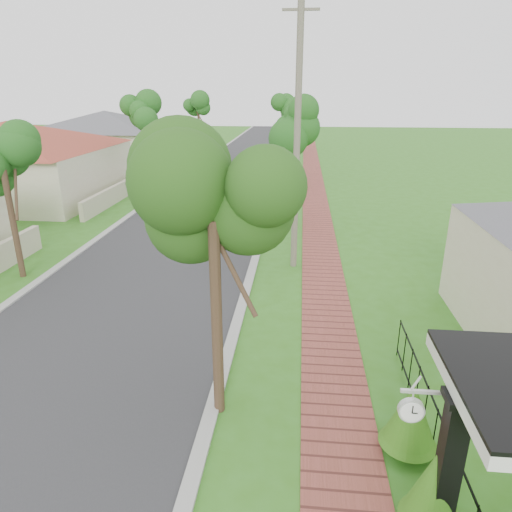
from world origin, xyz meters
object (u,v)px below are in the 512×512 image
at_px(porch_post, 447,477).
at_px(station_clock, 412,409).
at_px(parked_car_white, 253,176).
at_px(utility_pole, 297,142).
at_px(near_tree, 213,217).
at_px(parked_car_red, 252,193).

distance_m(porch_post, station_clock, 1.04).
distance_m(porch_post, parked_car_white, 26.83).
relative_size(utility_pole, station_clock, 14.08).
bearing_deg(station_clock, utility_pole, 100.16).
distance_m(parked_car_white, utility_pole, 16.06).
relative_size(near_tree, station_clock, 8.14).
relative_size(porch_post, near_tree, 0.48).
relative_size(porch_post, station_clock, 3.90).
height_order(parked_car_white, station_clock, station_clock).
xyz_separation_m(porch_post, utility_pole, (-2.39, 11.00, 3.49)).
distance_m(porch_post, parked_car_red, 21.30).
bearing_deg(porch_post, utility_pole, 102.25).
bearing_deg(station_clock, near_tree, 147.22).
relative_size(parked_car_white, utility_pole, 0.44).
distance_m(utility_pole, station_clock, 11.09).
distance_m(parked_car_white, station_clock, 26.37).
height_order(porch_post, station_clock, porch_post).
height_order(porch_post, near_tree, near_tree).
bearing_deg(parked_car_white, near_tree, -90.47).
height_order(parked_car_red, near_tree, near_tree).
bearing_deg(porch_post, station_clock, 140.69).
bearing_deg(utility_pole, porch_post, -77.75).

